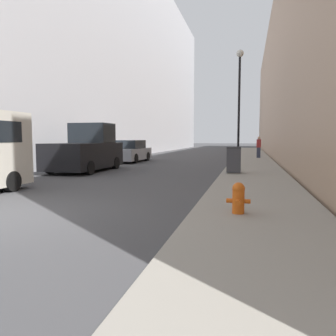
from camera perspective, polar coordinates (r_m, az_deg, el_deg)
The scene contains 8 objects.
sidewalk_right at distance 23.62m, azimuth 14.45°, elevation 1.21°, with size 2.83×60.00×0.12m.
building_left_glass at distance 36.44m, azimuth -13.62°, elevation 18.36°, with size 12.00×60.00×20.03m.
fire_hydrant at distance 6.82m, azimuth 12.16°, elevation -5.01°, with size 0.48×0.37×0.64m.
trash_bin at distance 14.67m, azimuth 11.39°, elevation 1.45°, with size 0.62×0.59×1.15m.
lamppost at distance 19.56m, azimuth 12.29°, elevation 12.50°, with size 0.41×0.41×6.50m.
pickup_truck at distance 17.02m, azimuth -14.04°, elevation 2.86°, with size 2.24×4.80×2.42m.
parked_sedan_near at distance 23.05m, azimuth -6.69°, elevation 2.83°, with size 1.96×4.39×1.50m.
pedestrian_on_sidewalk at distance 26.43m, azimuth 15.51°, elevation 3.52°, with size 0.33×0.22×1.65m.
Camera 1 is at (5.15, -5.56, 1.65)m, focal length 35.00 mm.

